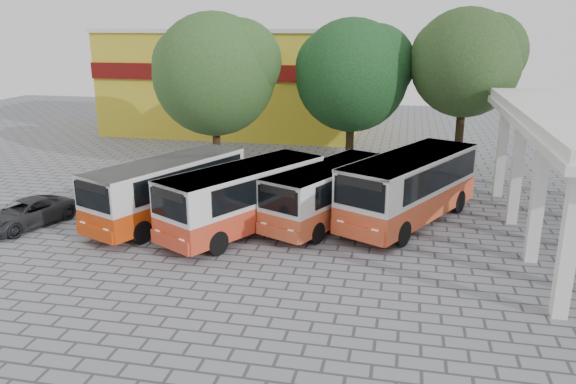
% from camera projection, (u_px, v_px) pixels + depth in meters
% --- Properties ---
extents(ground, '(90.00, 90.00, 0.00)m').
position_uv_depth(ground, '(316.00, 262.00, 20.95)').
color(ground, gray).
rests_on(ground, ground).
extents(shophouse_block, '(20.40, 10.40, 8.30)m').
position_uv_depth(shophouse_block, '(236.00, 81.00, 46.34)').
color(shophouse_block, gold).
rests_on(shophouse_block, ground).
extents(bus_far_left, '(5.26, 8.37, 2.81)m').
position_uv_depth(bus_far_left, '(168.00, 187.00, 24.85)').
color(bus_far_left, '#BF3606').
rests_on(bus_far_left, ground).
extents(bus_centre_left, '(5.89, 8.42, 2.82)m').
position_uv_depth(bus_centre_left, '(244.00, 195.00, 23.63)').
color(bus_centre_left, red).
rests_on(bus_centre_left, ground).
extents(bus_centre_right, '(5.07, 7.80, 2.62)m').
position_uv_depth(bus_centre_right, '(328.00, 191.00, 24.68)').
color(bus_centre_right, '#C34D27').
rests_on(bus_centre_right, ground).
extents(bus_far_right, '(6.17, 9.12, 3.06)m').
position_uv_depth(bus_far_right, '(410.00, 184.00, 24.71)').
color(bus_far_right, '#C84520').
rests_on(bus_far_right, ground).
extents(tree_left, '(7.58, 7.22, 9.35)m').
position_uv_depth(tree_left, '(216.00, 70.00, 33.00)').
color(tree_left, '#402813').
rests_on(tree_left, ground).
extents(tree_middle, '(7.03, 6.69, 9.00)m').
position_uv_depth(tree_middle, '(353.00, 72.00, 33.30)').
color(tree_middle, '#342815').
rests_on(tree_middle, ground).
extents(tree_right, '(6.41, 6.11, 9.54)m').
position_uv_depth(tree_right, '(467.00, 59.00, 31.51)').
color(tree_right, black).
rests_on(tree_right, ground).
extents(parked_car, '(3.18, 4.68, 1.19)m').
position_uv_depth(parked_car, '(26.00, 213.00, 24.54)').
color(parked_car, '#26272A').
rests_on(parked_car, ground).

